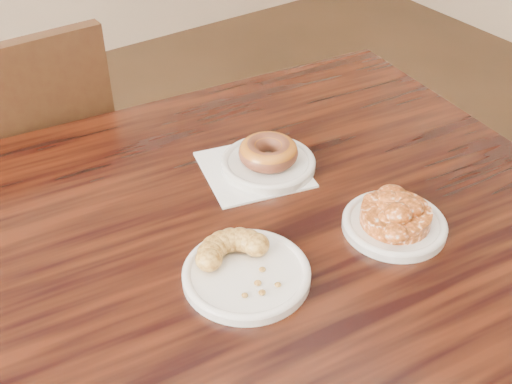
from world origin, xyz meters
TOP-DOWN VIEW (x-y plane):
  - chair_far at (-0.07, 0.93)m, footprint 0.43×0.43m
  - napkin at (0.22, 0.40)m, footprint 0.19×0.19m
  - plate_donut at (0.24, 0.39)m, footprint 0.15×0.15m
  - plate_cruller at (0.07, 0.20)m, footprint 0.17×0.17m
  - plate_fritter at (0.30, 0.16)m, footprint 0.15×0.15m
  - glazed_donut at (0.24, 0.39)m, footprint 0.10×0.10m
  - apple_fritter at (0.30, 0.16)m, footprint 0.14×0.14m
  - cruller_fragment at (0.07, 0.20)m, footprint 0.12×0.12m

SIDE VIEW (x-z plane):
  - chair_far at x=-0.07m, z-range 0.00..0.90m
  - napkin at x=0.22m, z-range 0.75..0.75m
  - plate_cruller at x=0.07m, z-range 0.75..0.76m
  - plate_fritter at x=0.30m, z-range 0.75..0.76m
  - plate_donut at x=0.24m, z-range 0.75..0.77m
  - cruller_fragment at x=0.07m, z-range 0.76..0.79m
  - apple_fritter at x=0.30m, z-range 0.76..0.80m
  - glazed_donut at x=0.24m, z-range 0.77..0.80m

